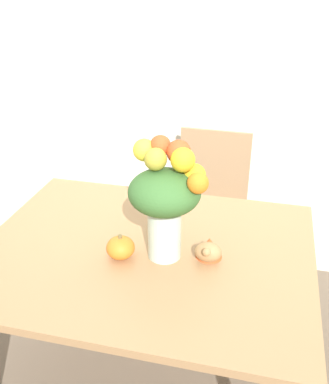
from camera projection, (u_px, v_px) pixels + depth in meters
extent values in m
cube|color=silver|center=(201.00, 45.00, 2.45)|extent=(8.00, 0.06, 2.70)
cube|color=#9E754C|center=(145.00, 252.00, 1.73)|extent=(1.27, 1.00, 0.03)
cylinder|color=#9E754C|center=(67.00, 251.00, 2.41)|extent=(0.06, 0.06, 0.74)
cylinder|color=#9E754C|center=(287.00, 284.00, 2.16)|extent=(0.06, 0.06, 0.74)
cylinder|color=#B2CCBC|center=(164.00, 231.00, 1.64)|extent=(0.12, 0.12, 0.21)
cylinder|color=silver|center=(164.00, 244.00, 1.66)|extent=(0.11, 0.11, 0.10)
cylinder|color=#38662D|center=(171.00, 223.00, 1.61)|extent=(0.01, 0.00, 0.26)
cylinder|color=#38662D|center=(168.00, 220.00, 1.64)|extent=(0.01, 0.01, 0.26)
cylinder|color=#38662D|center=(160.00, 220.00, 1.64)|extent=(0.01, 0.01, 0.26)
cylinder|color=#38662D|center=(158.00, 224.00, 1.61)|extent=(0.01, 0.01, 0.26)
cylinder|color=#38662D|center=(165.00, 226.00, 1.60)|extent=(0.01, 0.01, 0.26)
ellipsoid|color=#38662D|center=(164.00, 192.00, 1.56)|extent=(0.26, 0.26, 0.15)
sphere|color=orange|center=(198.00, 183.00, 1.48)|extent=(0.07, 0.07, 0.07)
sphere|color=#D64C23|center=(160.00, 146.00, 1.57)|extent=(0.08, 0.08, 0.08)
sphere|color=#AD9E33|center=(146.00, 151.00, 1.58)|extent=(0.07, 0.07, 0.07)
sphere|color=yellow|center=(194.00, 175.00, 1.57)|extent=(0.08, 0.08, 0.08)
sphere|color=yellow|center=(144.00, 150.00, 1.58)|extent=(0.08, 0.08, 0.08)
sphere|color=yellow|center=(183.00, 160.00, 1.51)|extent=(0.09, 0.09, 0.09)
sphere|color=#AD9E33|center=(156.00, 159.00, 1.53)|extent=(0.08, 0.08, 0.08)
sphere|color=#D64C23|center=(179.00, 152.00, 1.55)|extent=(0.09, 0.09, 0.09)
ellipsoid|color=orange|center=(121.00, 248.00, 1.65)|extent=(0.11, 0.11, 0.08)
cylinder|color=brown|center=(120.00, 237.00, 1.63)|extent=(0.01, 0.01, 0.02)
ellipsoid|color=#A87A4C|center=(208.00, 252.00, 1.64)|extent=(0.10, 0.07, 0.08)
cone|color=#C64C23|center=(209.00, 247.00, 1.66)|extent=(0.10, 0.10, 0.08)
sphere|color=#A87A4C|center=(207.00, 252.00, 1.59)|extent=(0.03, 0.03, 0.03)
cube|color=#9E7A56|center=(206.00, 223.00, 2.51)|extent=(0.43, 0.43, 0.02)
cylinder|color=#9E7A56|center=(169.00, 269.00, 2.51)|extent=(0.04, 0.04, 0.44)
cylinder|color=#9E7A56|center=(229.00, 279.00, 2.43)|extent=(0.04, 0.04, 0.44)
cylinder|color=#9E7A56|center=(183.00, 237.00, 2.80)|extent=(0.04, 0.04, 0.44)
cylinder|color=#9E7A56|center=(237.00, 246.00, 2.72)|extent=(0.04, 0.04, 0.44)
cube|color=#9E7A56|center=(214.00, 169.00, 2.57)|extent=(0.40, 0.03, 0.47)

